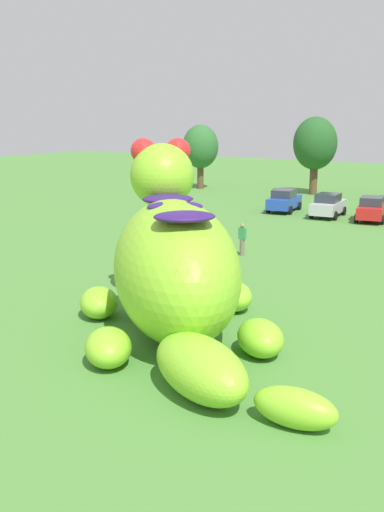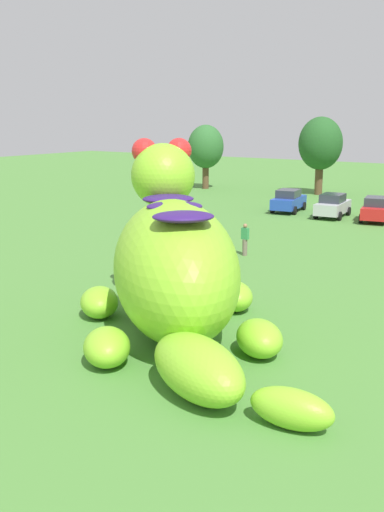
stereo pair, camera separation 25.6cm
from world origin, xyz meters
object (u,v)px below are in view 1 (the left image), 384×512
object	(u,v)px
car_red	(372,209)
giant_inflatable_creature	(176,267)
car_silver	(328,205)
spectator_mid_field	(242,240)
spectator_wandering	(149,234)
car_blue	(284,200)

from	to	relation	value
car_red	giant_inflatable_creature	bearing A→B (deg)	-86.83
car_silver	spectator_mid_field	xyz separation A→B (m)	(0.77, -14.36, -0.01)
spectator_wandering	car_red	bearing A→B (deg)	64.92
car_silver	car_blue	bearing A→B (deg)	171.60
car_red	spectator_mid_field	xyz separation A→B (m)	(-2.41, -14.40, -0.01)
giant_inflatable_creature	spectator_mid_field	bearing A→B (deg)	108.39
car_red	car_blue	bearing A→B (deg)	175.74
giant_inflatable_creature	spectator_mid_field	xyz separation A→B (m)	(-3.85, 11.57, -1.49)
car_blue	spectator_mid_field	xyz separation A→B (m)	(4.54, -14.92, -0.01)
car_red	car_silver	bearing A→B (deg)	-179.31
car_silver	spectator_wandering	distance (m)	16.43
spectator_wandering	car_blue	bearing A→B (deg)	88.27
car_silver	spectator_mid_field	world-z (taller)	car_silver
car_red	spectator_mid_field	bearing A→B (deg)	-99.50
giant_inflatable_creature	car_blue	xyz separation A→B (m)	(-8.38, 26.48, -1.48)
car_red	spectator_wandering	distance (m)	17.56
car_blue	car_silver	xyz separation A→B (m)	(3.77, -0.56, 0.00)
spectator_wandering	giant_inflatable_creature	bearing A→B (deg)	-48.55
spectator_mid_field	giant_inflatable_creature	bearing A→B (deg)	-71.61
giant_inflatable_creature	spectator_mid_field	size ratio (longest dim) A/B	6.73
car_silver	spectator_wandering	bearing A→B (deg)	-105.05
giant_inflatable_creature	car_blue	world-z (taller)	giant_inflatable_creature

